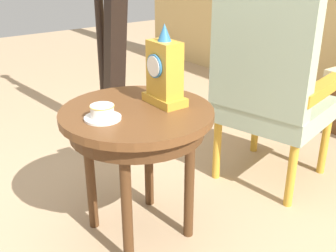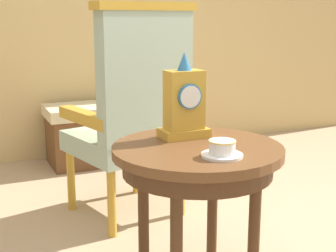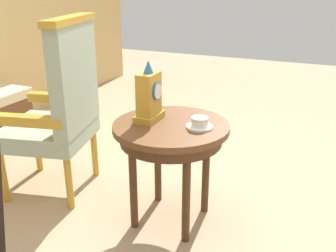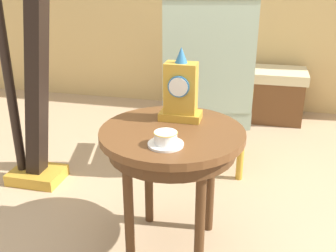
{
  "view_description": "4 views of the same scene",
  "coord_description": "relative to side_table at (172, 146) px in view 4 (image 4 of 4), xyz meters",
  "views": [
    {
      "loc": [
        1.3,
        -0.76,
        1.22
      ],
      "look_at": [
        0.01,
        0.19,
        0.52
      ],
      "focal_mm": 44.36,
      "sensor_mm": 36.0,
      "label": 1
    },
    {
      "loc": [
        -0.86,
        -1.46,
        1.07
      ],
      "look_at": [
        -0.14,
        0.16,
        0.67
      ],
      "focal_mm": 51.54,
      "sensor_mm": 36.0,
      "label": 2
    },
    {
      "loc": [
        -1.85,
        -0.71,
        1.34
      ],
      "look_at": [
        -0.03,
        0.11,
        0.58
      ],
      "focal_mm": 41.06,
      "sensor_mm": 36.0,
      "label": 3
    },
    {
      "loc": [
        0.3,
        -1.48,
        1.27
      ],
      "look_at": [
        -0.08,
        0.08,
        0.62
      ],
      "focal_mm": 42.61,
      "sensor_mm": 36.0,
      "label": 4
    }
  ],
  "objects": [
    {
      "name": "teacup_left",
      "position": [
        0.01,
        -0.16,
        0.1
      ],
      "size": [
        0.14,
        0.14,
        0.06
      ],
      "color": "white",
      "rests_on": "side_table"
    },
    {
      "name": "mantel_clock",
      "position": [
        0.01,
        0.13,
        0.21
      ],
      "size": [
        0.19,
        0.11,
        0.34
      ],
      "color": "gold",
      "rests_on": "side_table"
    },
    {
      "name": "window_bench",
      "position": [
        0.25,
        1.87,
        -0.3
      ],
      "size": [
        0.98,
        0.4,
        0.44
      ],
      "color": "beige",
      "rests_on": "ground"
    },
    {
      "name": "side_table",
      "position": [
        0.0,
        0.0,
        0.0
      ],
      "size": [
        0.64,
        0.64,
        0.6
      ],
      "color": "brown",
      "rests_on": "ground"
    },
    {
      "name": "harp",
      "position": [
        -0.93,
        0.4,
        0.17
      ],
      "size": [
        0.4,
        0.24,
        1.73
      ],
      "color": "gold",
      "rests_on": "ground"
    },
    {
      "name": "armchair",
      "position": [
        0.03,
        0.78,
        0.07
      ],
      "size": [
        0.65,
        0.64,
        1.14
      ],
      "color": "#9EB299",
      "rests_on": "ground"
    }
  ]
}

